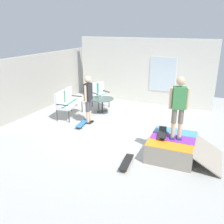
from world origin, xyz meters
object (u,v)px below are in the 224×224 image
person_skater (179,104)px  skateboard_by_bench (82,123)px  patio_bench (67,101)px  patio_table (102,103)px  skateboard_spare (127,162)px  skate_ramp (173,147)px  patio_chair_near_house (99,92)px  person_watching (88,96)px  skateboard_on_ramp (163,132)px

person_skater → skateboard_by_bench: (0.75, 3.31, -1.36)m
patio_bench → patio_table: size_ratio=1.46×
skateboard_spare → skate_ramp: bearing=-43.9°
skate_ramp → patio_chair_near_house: size_ratio=1.84×
person_watching → person_skater: person_skater is taller
skateboard_spare → patio_chair_near_house: bearing=36.1°
patio_table → skateboard_on_ramp: bearing=-127.0°
skateboard_on_ramp → skateboard_spare: bearing=149.1°
skate_ramp → patio_table: 3.99m
patio_chair_near_house → skateboard_spare: patio_chair_near_house is taller
skate_ramp → skateboard_by_bench: 3.37m
person_watching → skateboard_spare: (-2.07, -2.27, -0.89)m
patio_bench → skateboard_spare: size_ratio=1.61×
patio_chair_near_house → person_watching: person_watching is taller
patio_bench → skateboard_on_ramp: patio_bench is taller
skateboard_spare → patio_bench: bearing=55.5°
skate_ramp → skateboard_spare: skate_ramp is taller
patio_chair_near_house → skateboard_on_ramp: patio_chair_near_house is taller
skate_ramp → person_skater: size_ratio=1.16×
patio_table → skateboard_on_ramp: (-2.22, -2.96, 0.19)m
skateboard_by_bench → person_skater: bearing=-102.7°
skate_ramp → skateboard_by_bench: size_ratio=2.29×
patio_bench → person_watching: person_watching is taller
skateboard_on_ramp → skateboard_by_bench: bearing=76.6°
patio_table → person_skater: size_ratio=0.56×
skateboard_on_ramp → person_watching: bearing=70.1°
patio_bench → person_watching: 1.17m
patio_bench → patio_chair_near_house: bearing=-18.3°
patio_chair_near_house → person_watching: (-1.81, -0.56, 0.37)m
patio_bench → patio_table: (0.94, -1.01, -0.21)m
skate_ramp → patio_chair_near_house: 4.77m
skate_ramp → skateboard_spare: size_ratio=2.29×
person_skater → skateboard_by_bench: size_ratio=1.97×
patio_chair_near_house → skateboard_on_ramp: (-2.86, -3.44, -0.02)m
patio_table → person_watching: size_ratio=0.54×
skateboard_by_bench → skateboard_spare: same height
patio_bench → patio_table: 1.39m
person_watching → skateboard_spare: size_ratio=2.05×
skate_ramp → person_skater: person_skater is taller
skateboard_by_bench → person_watching: bearing=-11.7°
skateboard_spare → person_watching: bearing=47.7°
patio_table → person_watching: person_watching is taller
patio_chair_near_house → skateboard_by_bench: (-2.15, -0.49, -0.53)m
patio_chair_near_house → person_watching: 1.93m
person_watching → person_skater: size_ratio=1.04×
person_watching → patio_bench: bearing=77.3°
patio_chair_near_house → skateboard_on_ramp: bearing=-129.7°
patio_bench → skateboard_by_bench: size_ratio=1.60×
person_watching → person_skater: 3.45m
skate_ramp → skateboard_on_ramp: skateboard_on_ramp is taller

